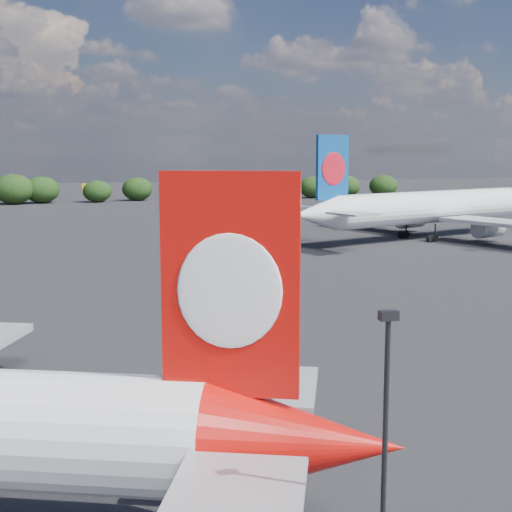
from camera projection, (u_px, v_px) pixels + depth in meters
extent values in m
plane|color=black|center=(38.00, 269.00, 91.73)|extent=(500.00, 500.00, 0.00)
cone|color=red|center=(305.00, 443.00, 26.14)|extent=(8.48, 6.97, 4.56)
cube|color=red|center=(230.00, 285.00, 25.60)|extent=(4.82, 2.31, 8.21)
ellipsoid|color=white|center=(229.00, 291.00, 25.36)|extent=(3.62, 1.61, 4.20)
ellipsoid|color=white|center=(232.00, 289.00, 25.89)|extent=(3.62, 1.61, 4.20)
cube|color=#A6A9AE|center=(236.00, 496.00, 21.37)|extent=(5.86, 6.62, 0.27)
cube|color=#A6A9AE|center=(269.00, 387.00, 31.23)|extent=(5.86, 6.62, 0.27)
cylinder|color=white|center=(430.00, 207.00, 122.45)|extent=(41.46, 18.72, 5.51)
sphere|color=white|center=(507.00, 202.00, 134.10)|extent=(7.00, 7.00, 5.51)
cone|color=white|center=(315.00, 214.00, 108.36)|extent=(10.13, 8.06, 5.51)
cube|color=navy|center=(332.00, 167.00, 109.15)|extent=(5.92, 2.48, 9.93)
ellipsoid|color=red|center=(334.00, 169.00, 108.91)|extent=(4.46, 1.70, 5.07)
ellipsoid|color=red|center=(331.00, 169.00, 109.45)|extent=(4.46, 1.70, 5.07)
cube|color=#A6A9AE|center=(353.00, 214.00, 104.55)|extent=(6.83, 7.86, 0.33)
cube|color=#A6A9AE|center=(302.00, 208.00, 114.48)|extent=(6.83, 7.86, 0.33)
cube|color=#A6A9AE|center=(509.00, 224.00, 112.21)|extent=(13.89, 23.19, 0.61)
cube|color=#A6A9AE|center=(380.00, 211.00, 135.67)|extent=(13.89, 23.19, 0.61)
cylinder|color=#A6A9AE|center=(488.00, 229.00, 118.16)|extent=(6.18, 4.60, 2.98)
cube|color=#A6A9AE|center=(488.00, 224.00, 118.04)|extent=(2.40, 1.10, 1.32)
cylinder|color=#A6A9AE|center=(410.00, 220.00, 132.60)|extent=(6.18, 4.60, 2.98)
cube|color=#A6A9AE|center=(410.00, 216.00, 132.48)|extent=(2.40, 1.10, 1.32)
cylinder|color=black|center=(435.00, 232.00, 119.09)|extent=(0.39, 0.39, 2.76)
cylinder|color=black|center=(435.00, 238.00, 119.24)|extent=(1.31, 0.86, 1.21)
cylinder|color=black|center=(430.00, 239.00, 118.57)|extent=(1.31, 0.86, 1.21)
cylinder|color=black|center=(406.00, 228.00, 124.50)|extent=(0.39, 0.39, 2.76)
cylinder|color=black|center=(406.00, 234.00, 124.66)|extent=(1.31, 0.86, 1.21)
cylinder|color=black|center=(401.00, 235.00, 123.98)|extent=(1.31, 0.86, 1.21)
cylinder|color=black|center=(491.00, 224.00, 132.22)|extent=(0.34, 0.34, 2.76)
cylinder|color=black|center=(491.00, 230.00, 132.39)|extent=(1.06, 0.69, 0.99)
cylinder|color=black|center=(384.00, 492.00, 21.08)|extent=(0.16, 0.16, 10.40)
cube|color=black|center=(388.00, 315.00, 20.29)|extent=(0.55, 0.30, 0.28)
cube|color=yellow|center=(91.00, 188.00, 210.63)|extent=(5.00, 0.30, 3.00)
cylinder|color=gray|center=(91.00, 198.00, 211.04)|extent=(0.30, 0.30, 2.50)
ellipsoid|color=black|center=(13.00, 189.00, 200.75)|extent=(11.14, 9.43, 8.57)
ellipsoid|color=black|center=(42.00, 190.00, 204.92)|extent=(10.08, 8.53, 7.76)
ellipsoid|color=black|center=(97.00, 191.00, 208.83)|extent=(8.39, 7.10, 6.45)
ellipsoid|color=black|center=(137.00, 189.00, 215.64)|extent=(9.23, 7.81, 7.10)
ellipsoid|color=black|center=(185.00, 191.00, 219.99)|extent=(7.31, 6.19, 5.63)
ellipsoid|color=black|center=(236.00, 187.00, 216.62)|extent=(10.90, 9.23, 8.39)
ellipsoid|color=black|center=(262.00, 187.00, 224.50)|extent=(9.46, 8.00, 7.28)
ellipsoid|color=black|center=(313.00, 187.00, 227.37)|extent=(9.00, 7.61, 6.92)
ellipsoid|color=black|center=(346.00, 186.00, 232.48)|extent=(9.15, 7.74, 7.04)
ellipsoid|color=black|center=(383.00, 186.00, 232.23)|extent=(9.41, 7.96, 7.24)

